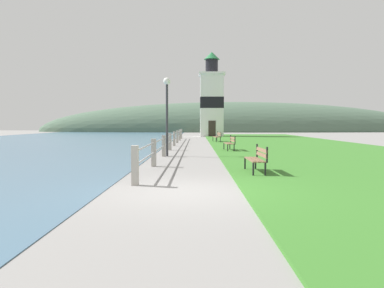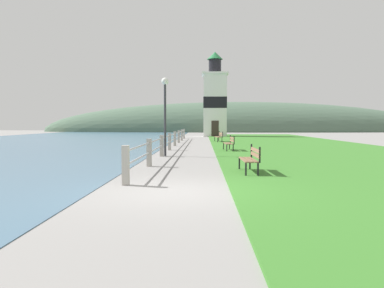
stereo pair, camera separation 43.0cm
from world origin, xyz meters
The scene contains 10 objects.
ground_plane centered at (0.00, 0.00, 0.00)m, with size 160.00×160.00×0.00m, color gray.
grass_verge centered at (7.42, 18.60, 0.03)m, with size 12.00×55.79×0.06m.
water_strip centered at (-13.92, 18.60, 0.01)m, with size 24.00×89.27×0.01m.
seawall_railing centered at (-1.32, 16.31, 0.62)m, with size 0.18×30.80×1.07m.
park_bench_near centered at (2.32, 3.33, 0.54)m, with size 0.51×1.71×0.94m.
park_bench_midway centered at (2.34, 13.33, 0.54)m, with size 0.57×1.69×0.94m.
park_bench_far centered at (2.18, 24.04, 0.54)m, with size 0.67×1.97×0.94m.
lighthouse centered at (2.24, 38.69, 4.56)m, with size 3.30×3.30×10.65m.
lamp_post centered at (-1.17, 10.00, 2.74)m, with size 0.36×0.36×3.96m.
distant_hillside centered at (8.00, 67.20, 0.00)m, with size 80.00×16.00×12.00m.
Camera 1 is at (0.33, -8.92, 1.65)m, focal length 35.00 mm.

